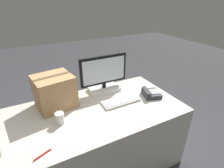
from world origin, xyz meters
TOP-DOWN VIEW (x-y plane):
  - ground_plane at (0.00, 0.00)m, footprint 12.00×12.00m
  - office_desk at (0.00, 0.00)m, footprint 1.80×0.90m
  - monitor at (0.28, 0.31)m, footprint 0.55×0.21m
  - keyboard at (0.33, 0.01)m, footprint 0.40×0.16m
  - desk_phone at (0.69, -0.04)m, footprint 0.23×0.24m
  - paper_cup_right at (-0.31, -0.04)m, footprint 0.08×0.08m
  - spoon at (-0.33, -0.34)m, footprint 0.10×0.15m
  - cardboard_box at (-0.28, 0.26)m, footprint 0.40×0.37m
  - pen_marker at (-0.50, -0.33)m, footprint 0.13×0.06m

SIDE VIEW (x-z plane):
  - ground_plane at x=0.00m, z-range 0.00..0.00m
  - office_desk at x=0.00m, z-range 0.00..0.73m
  - spoon at x=-0.33m, z-range 0.73..0.74m
  - pen_marker at x=-0.50m, z-range 0.73..0.75m
  - keyboard at x=0.33m, z-range 0.73..0.76m
  - desk_phone at x=0.69m, z-range 0.73..0.80m
  - paper_cup_right at x=-0.31m, z-range 0.74..0.84m
  - cardboard_box at x=-0.28m, z-range 0.73..1.06m
  - monitor at x=0.28m, z-range 0.70..1.12m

